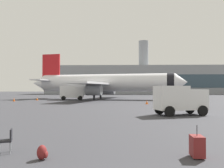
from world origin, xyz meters
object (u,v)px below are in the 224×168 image
(safety_cone_mid, at_px, (37,99))
(service_truck, at_px, (71,92))
(safety_cone_far, at_px, (14,99))
(gate_chair, at_px, (7,139))
(safety_cone_near, at_px, (147,102))
(cargo_van, at_px, (180,99))
(traveller_backpack, at_px, (42,153))
(safety_cone_outer, at_px, (178,103))
(airplane_at_gate, at_px, (105,83))
(rolling_suitcase, at_px, (197,146))

(safety_cone_mid, bearing_deg, service_truck, 9.27)
(safety_cone_far, height_order, gate_chair, gate_chair)
(service_truck, height_order, safety_cone_near, service_truck)
(cargo_van, bearing_deg, traveller_backpack, -119.13)
(service_truck, xyz_separation_m, gate_chair, (6.12, -41.73, -1.11))
(safety_cone_near, distance_m, safety_cone_outer, 4.77)
(airplane_at_gate, height_order, traveller_backpack, airplane_at_gate)
(cargo_van, relative_size, safety_cone_near, 7.27)
(cargo_van, xyz_separation_m, safety_cone_far, (-25.21, 23.25, -1.11))
(service_truck, bearing_deg, traveller_backpack, -79.76)
(gate_chair, bearing_deg, cargo_van, 54.61)
(cargo_van, bearing_deg, safety_cone_mid, 129.11)
(airplane_at_gate, height_order, safety_cone_outer, airplane_at_gate)
(airplane_at_gate, distance_m, safety_cone_mid, 14.88)
(safety_cone_outer, height_order, gate_chair, gate_chair)
(safety_cone_mid, xyz_separation_m, safety_cone_far, (-2.92, -4.16, 0.01))
(rolling_suitcase, bearing_deg, safety_cone_far, 121.50)
(airplane_at_gate, relative_size, gate_chair, 41.32)
(airplane_at_gate, distance_m, cargo_van, 33.89)
(airplane_at_gate, xyz_separation_m, gate_chair, (-0.61, -45.87, -3.16))
(traveller_backpack, bearing_deg, cargo_van, 60.87)
(safety_cone_mid, bearing_deg, cargo_van, -50.89)
(airplane_at_gate, xyz_separation_m, rolling_suitcase, (6.14, -46.25, -3.27))
(airplane_at_gate, height_order, rolling_suitcase, airplane_at_gate)
(airplane_at_gate, relative_size, safety_cone_outer, 58.99)
(safety_cone_outer, height_order, rolling_suitcase, rolling_suitcase)
(traveller_backpack, bearing_deg, safety_cone_near, 77.56)
(airplane_at_gate, relative_size, safety_cone_mid, 53.25)
(cargo_van, distance_m, safety_cone_far, 34.31)
(safety_cone_outer, xyz_separation_m, traveller_backpack, (-10.78, -27.42, -0.06))
(cargo_van, relative_size, rolling_suitcase, 4.33)
(safety_cone_mid, distance_m, rolling_suitcase, 45.48)
(airplane_at_gate, bearing_deg, gate_chair, -90.77)
(service_truck, height_order, safety_cone_far, service_truck)
(cargo_van, bearing_deg, safety_cone_far, 137.31)
(safety_cone_outer, relative_size, gate_chair, 0.70)
(cargo_van, relative_size, safety_cone_far, 7.00)
(cargo_van, height_order, safety_cone_mid, cargo_van)
(airplane_at_gate, height_order, gate_chair, airplane_at_gate)
(safety_cone_mid, distance_m, safety_cone_far, 5.08)
(service_truck, xyz_separation_m, safety_cone_near, (14.21, -12.96, -1.28))
(rolling_suitcase, height_order, traveller_backpack, rolling_suitcase)
(safety_cone_outer, distance_m, rolling_suitcase, 27.56)
(safety_cone_mid, height_order, safety_cone_outer, safety_cone_mid)
(cargo_van, bearing_deg, safety_cone_outer, 77.53)
(cargo_van, bearing_deg, airplane_at_gate, 105.03)
(service_truck, distance_m, safety_cone_far, 11.12)
(safety_cone_mid, relative_size, safety_cone_outer, 1.11)
(safety_cone_outer, bearing_deg, safety_cone_near, 153.00)
(service_truck, relative_size, safety_cone_far, 7.62)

